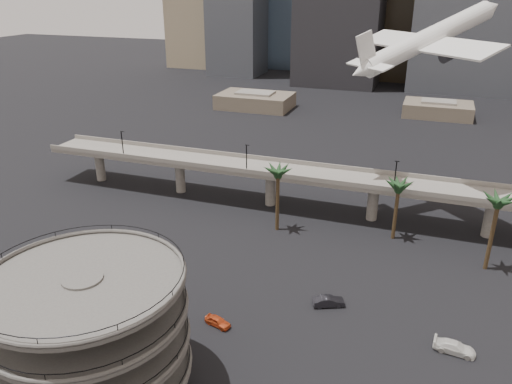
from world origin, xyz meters
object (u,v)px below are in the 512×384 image
(overpass, at_px, (321,180))
(car_b, at_px, (329,301))
(airborne_jet, at_px, (428,39))
(car_c, at_px, (455,347))
(car_a, at_px, (218,321))
(parking_ramp, at_px, (90,327))

(overpass, relative_size, car_b, 26.76)
(airborne_jet, height_order, car_c, airborne_jet)
(overpass, distance_m, car_a, 43.27)
(parking_ramp, bearing_deg, car_a, 64.16)
(car_c, bearing_deg, car_b, 81.17)
(airborne_jet, bearing_deg, car_a, -158.74)
(airborne_jet, xyz_separation_m, car_c, (9.34, -48.41, -34.17))
(car_b, bearing_deg, overpass, -8.91)
(parking_ramp, relative_size, airborne_jet, 0.75)
(car_a, bearing_deg, car_c, -64.24)
(parking_ramp, bearing_deg, car_c, 28.85)
(parking_ramp, distance_m, car_b, 35.53)
(overpass, relative_size, car_a, 32.29)
(airborne_jet, bearing_deg, parking_ramp, -159.50)
(parking_ramp, bearing_deg, airborne_jet, 66.60)
(overpass, height_order, car_a, overpass)
(car_a, bearing_deg, airborne_jet, -6.50)
(car_a, relative_size, car_c, 0.75)
(car_c, bearing_deg, car_a, 105.03)
(airborne_jet, xyz_separation_m, car_b, (-8.50, -43.89, -34.15))
(car_a, relative_size, car_b, 0.83)
(overpass, bearing_deg, car_a, -96.71)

